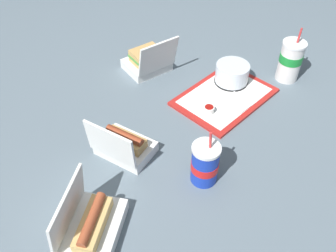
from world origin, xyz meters
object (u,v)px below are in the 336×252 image
food_tray (225,97)px  plastic_fork (200,97)px  clamshell_hotdog_corner (91,226)px  clamshell_sandwich_center (148,61)px  soda_cup_back (205,164)px  cake_container (232,74)px  ketchup_cup (209,109)px  soda_cup_corner (290,60)px  clamshell_hotdog_left (124,145)px

food_tray → plastic_fork: plastic_fork is taller
clamshell_hotdog_corner → clamshell_sandwich_center: size_ratio=1.12×
plastic_fork → soda_cup_back: size_ratio=0.54×
cake_container → ketchup_cup: 0.21m
soda_cup_corner → soda_cup_back: (-0.64, -0.04, -0.02)m
cake_container → soda_cup_corner: 0.24m
clamshell_hotdog_corner → clamshell_sandwich_center: 0.78m
clamshell_hotdog_corner → soda_cup_corner: (0.99, -0.09, 0.05)m
plastic_fork → cake_container: bearing=-5.0°
ketchup_cup → food_tray: bearing=2.9°
clamshell_sandwich_center → soda_cup_back: size_ratio=1.10×
food_tray → soda_cup_back: 0.41m
clamshell_hotdog_left → soda_cup_corner: (0.72, -0.23, 0.05)m
cake_container → plastic_fork: 0.17m
clamshell_sandwich_center → soda_cup_corner: (0.32, -0.48, 0.04)m
plastic_fork → clamshell_hotdog_left: clamshell_hotdog_left is taller
food_tray → ketchup_cup: size_ratio=9.83×
food_tray → ketchup_cup: bearing=-177.1°
food_tray → cake_container: bearing=17.8°
cake_container → soda_cup_back: soda_cup_back is taller
plastic_fork → clamshell_hotdog_left: (-0.38, 0.04, 0.03)m
cake_container → soda_cup_corner: bearing=-41.2°
food_tray → clamshell_sandwich_center: clamshell_sandwich_center is taller
clamshell_hotdog_left → soda_cup_back: size_ratio=0.96×
clamshell_hotdog_corner → soda_cup_back: bearing=-19.7°
clamshell_sandwich_center → cake_container: bearing=-67.1°
clamshell_hotdog_corner → soda_cup_back: 0.37m
cake_container → clamshell_sandwich_center: size_ratio=0.60×
food_tray → cake_container: size_ratio=2.91×
ketchup_cup → clamshell_hotdog_corner: 0.61m
food_tray → ketchup_cup: 0.12m
ketchup_cup → clamshell_hotdog_left: 0.35m
plastic_fork → clamshell_hotdog_corner: bearing=-163.4°
soda_cup_back → clamshell_hotdog_left: bearing=107.0°
food_tray → soda_cup_back: size_ratio=1.93×
ketchup_cup → plastic_fork: ketchup_cup is taller
clamshell_hotdog_corner → clamshell_sandwich_center: bearing=30.0°
cake_container → soda_cup_back: size_ratio=0.66×
ketchup_cup → soda_cup_corner: soda_cup_corner is taller
ketchup_cup → clamshell_hotdog_left: bearing=162.4°
food_tray → soda_cup_corner: size_ratio=1.71×
ketchup_cup → plastic_fork: bearing=57.1°
cake_container → soda_cup_back: 0.50m
clamshell_hotdog_corner → soda_cup_corner: soda_cup_corner is taller
ketchup_cup → soda_cup_back: size_ratio=0.20×
ketchup_cup → clamshell_hotdog_corner: bearing=-177.1°
food_tray → plastic_fork: (-0.07, 0.07, 0.01)m
food_tray → soda_cup_back: (-0.37, -0.16, 0.07)m
clamshell_sandwich_center → clamshell_hotdog_left: bearing=-148.1°
plastic_fork → soda_cup_corner: 0.40m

